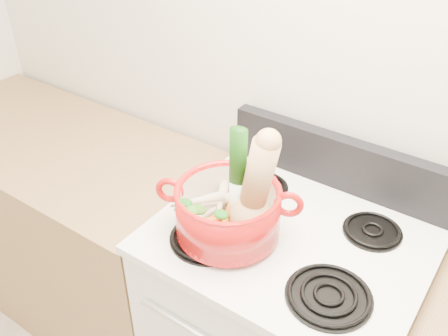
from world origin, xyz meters
The scene contains 22 objects.
wall_back centered at (0.00, 1.75, 1.30)m, with size 3.50×0.02×2.60m, color beige.
cooktop centered at (0.00, 1.40, 0.93)m, with size 0.78×0.67×0.03m, color silver.
control_backsplash centered at (0.00, 1.70, 1.04)m, with size 0.76×0.05×0.18m, color black.
counter_left centered at (-1.07, 1.40, 0.45)m, with size 1.36×0.65×0.90m, color olive.
burner_front_left centered at (-0.19, 1.24, 0.96)m, with size 0.22×0.22×0.02m, color black.
burner_front_right centered at (0.19, 1.24, 0.96)m, with size 0.22×0.22×0.02m, color black.
burner_back_left centered at (-0.19, 1.54, 0.96)m, with size 0.17×0.17×0.02m, color black.
burner_back_right centered at (0.19, 1.54, 0.96)m, with size 0.17×0.17×0.02m, color black.
dutch_oven centered at (-0.15, 1.29, 1.04)m, with size 0.30×0.30×0.15m, color #B3110F.
pot_handle_left centered at (-0.31, 1.22, 1.09)m, with size 0.08×0.08×0.02m, color #B3110F.
pot_handle_right centered at (0.00, 1.35, 1.09)m, with size 0.08×0.08×0.02m, color #B3110F.
squash centered at (-0.07, 1.29, 1.15)m, with size 0.13×0.13×0.31m, color tan, non-canonical shape.
leek centered at (-0.13, 1.30, 1.16)m, with size 0.05×0.05×0.32m, color white.
ginger centered at (-0.15, 1.36, 1.02)m, with size 0.08×0.06×0.04m, color #D0B680.
parsnip_0 centered at (-0.20, 1.33, 1.02)m, with size 0.04×0.04×0.19m, color beige.
parsnip_1 centered at (-0.23, 1.30, 1.03)m, with size 0.04×0.04×0.21m, color beige.
parsnip_2 centered at (-0.21, 1.33, 1.03)m, with size 0.04×0.04×0.17m, color beige.
parsnip_3 centered at (-0.26, 1.28, 1.04)m, with size 0.04×0.04×0.16m, color beige.
carrot_0 centered at (-0.16, 1.26, 1.01)m, with size 0.03×0.03×0.17m, color #CE3D0A.
carrot_1 centered at (-0.18, 1.22, 1.02)m, with size 0.03×0.03×0.15m, color #D9480A.
carrot_2 centered at (-0.15, 1.27, 1.03)m, with size 0.03×0.03×0.17m, color #C35B09.
carrot_3 centered at (-0.17, 1.23, 1.03)m, with size 0.03×0.03×0.14m, color #DC4B0B.
Camera 1 is at (0.46, 0.38, 1.94)m, focal length 40.00 mm.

